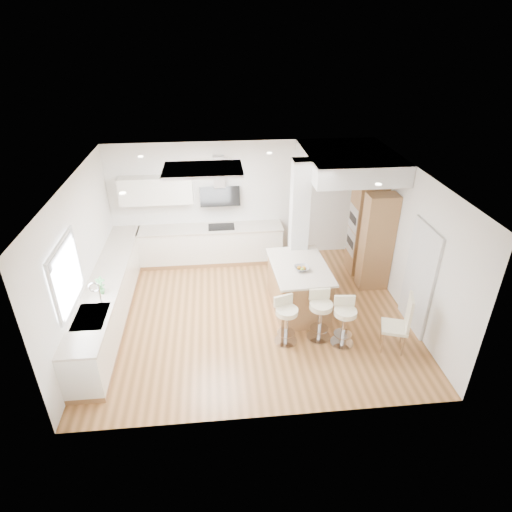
{
  "coord_description": "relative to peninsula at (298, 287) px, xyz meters",
  "views": [
    {
      "loc": [
        -0.6,
        -6.8,
        5.08
      ],
      "look_at": [
        0.12,
        0.4,
        1.09
      ],
      "focal_mm": 30.0,
      "sensor_mm": 36.0,
      "label": 1
    }
  ],
  "objects": [
    {
      "name": "peninsula",
      "position": [
        0.0,
        0.0,
        0.0
      ],
      "size": [
        1.13,
        1.64,
        1.04
      ],
      "rotation": [
        0.0,
        0.0,
        0.05
      ],
      "color": "#9D7043",
      "rests_on": "ground"
    },
    {
      "name": "counter_left",
      "position": [
        -3.64,
        0.08,
        -0.03
      ],
      "size": [
        0.63,
        4.5,
        1.35
      ],
      "color": "#9D7043",
      "rests_on": "ground"
    },
    {
      "name": "wall_left",
      "position": [
        -3.94,
        -0.15,
        0.91
      ],
      "size": [
        0.04,
        5.0,
        2.8
      ],
      "primitive_type": "cube",
      "color": "white",
      "rests_on": "ground"
    },
    {
      "name": "doorway_right",
      "position": [
        2.04,
        -0.75,
        0.51
      ],
      "size": [
        0.05,
        1.0,
        2.1
      ],
      "color": "#443C35",
      "rests_on": "ground"
    },
    {
      "name": "bar_stool_c",
      "position": [
        0.59,
        -1.15,
        0.03
      ],
      "size": [
        0.45,
        0.45,
        0.92
      ],
      "rotation": [
        0.0,
        0.0,
        -0.09
      ],
      "color": "silver",
      "rests_on": "ground"
    },
    {
      "name": "wall_back",
      "position": [
        -0.94,
        2.35,
        0.91
      ],
      "size": [
        6.0,
        0.04,
        2.8
      ],
      "primitive_type": "cube",
      "color": "white",
      "rests_on": "ground"
    },
    {
      "name": "ceiling",
      "position": [
        -0.94,
        -0.15,
        -0.49
      ],
      "size": [
        6.0,
        5.0,
        0.02
      ],
      "primitive_type": "cube",
      "color": "silver",
      "rests_on": "ground"
    },
    {
      "name": "oven_column",
      "position": [
        1.74,
        1.08,
        0.56
      ],
      "size": [
        0.63,
        1.21,
        2.1
      ],
      "color": "#9D7043",
      "rests_on": "ground"
    },
    {
      "name": "wall_right",
      "position": [
        2.06,
        -0.15,
        0.91
      ],
      "size": [
        0.04,
        5.0,
        2.8
      ],
      "primitive_type": "cube",
      "color": "white",
      "rests_on": "ground"
    },
    {
      "name": "bar_stool_a",
      "position": [
        -0.41,
        -1.01,
        0.02
      ],
      "size": [
        0.51,
        0.51,
        0.91
      ],
      "rotation": [
        0.0,
        0.0,
        0.3
      ],
      "color": "silver",
      "rests_on": "ground"
    },
    {
      "name": "ground",
      "position": [
        -0.94,
        -0.15,
        -0.49
      ],
      "size": [
        6.0,
        6.0,
        0.0
      ],
      "primitive_type": "plane",
      "color": "#B07641",
      "rests_on": "ground"
    },
    {
      "name": "bar_stool_b",
      "position": [
        0.21,
        -0.95,
        0.05
      ],
      "size": [
        0.44,
        0.44,
        0.96
      ],
      "rotation": [
        0.0,
        0.0,
        0.02
      ],
      "color": "silver",
      "rests_on": "ground"
    },
    {
      "name": "skylight",
      "position": [
        -1.73,
        0.45,
        2.28
      ],
      "size": [
        4.1,
        2.1,
        0.06
      ],
      "color": "silver",
      "rests_on": "ground"
    },
    {
      "name": "soffit",
      "position": [
        1.16,
        1.25,
        2.11
      ],
      "size": [
        1.78,
        2.2,
        0.4
      ],
      "color": "silver",
      "rests_on": "ground"
    },
    {
      "name": "counter_back",
      "position": [
        -1.85,
        2.07,
        0.21
      ],
      "size": [
        3.62,
        0.63,
        2.5
      ],
      "color": "#9D7043",
      "rests_on": "ground"
    },
    {
      "name": "window_left",
      "position": [
        -3.89,
        -1.05,
        1.2
      ],
      "size": [
        0.06,
        1.28,
        1.07
      ],
      "color": "white",
      "rests_on": "ground"
    },
    {
      "name": "pillar",
      "position": [
        0.11,
        0.8,
        0.91
      ],
      "size": [
        0.35,
        0.35,
        2.8
      ],
      "color": "silver",
      "rests_on": "ground"
    },
    {
      "name": "dining_chair",
      "position": [
        1.51,
        -1.4,
        0.1
      ],
      "size": [
        0.54,
        0.54,
        1.11
      ],
      "rotation": [
        0.0,
        0.0,
        -0.33
      ],
      "color": "beige",
      "rests_on": "ground"
    }
  ]
}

